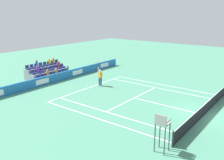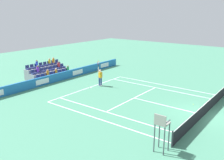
% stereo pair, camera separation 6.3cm
% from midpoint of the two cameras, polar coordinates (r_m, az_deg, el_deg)
% --- Properties ---
extents(ground_plane, '(80.00, 80.00, 0.00)m').
position_cam_midpoint_polar(ground_plane, '(20.65, 20.27, -7.50)').
color(ground_plane, '#47896B').
extents(line_baseline, '(10.97, 0.10, 0.01)m').
position_cam_midpoint_polar(line_baseline, '(26.26, -5.18, -1.67)').
color(line_baseline, white).
rests_on(line_baseline, ground).
extents(line_service, '(8.23, 0.10, 0.01)m').
position_cam_midpoint_polar(line_service, '(23.08, 4.99, -4.11)').
color(line_service, white).
rests_on(line_service, ground).
extents(line_centre_service, '(0.10, 6.40, 0.01)m').
position_cam_midpoint_polar(line_centre_service, '(21.66, 12.18, -5.76)').
color(line_centre_service, white).
rests_on(line_centre_service, ground).
extents(line_singles_sideline_left, '(0.10, 11.89, 0.01)m').
position_cam_midpoint_polar(line_singles_sideline_left, '(19.69, -0.38, -7.60)').
color(line_singles_sideline_left, white).
rests_on(line_singles_sideline_left, ground).
extents(line_singles_sideline_right, '(0.10, 11.89, 0.01)m').
position_cam_midpoint_polar(line_singles_sideline_right, '(26.29, 10.65, -1.86)').
color(line_singles_sideline_right, white).
rests_on(line_singles_sideline_right, ground).
extents(line_doubles_sideline_left, '(0.10, 11.89, 0.01)m').
position_cam_midpoint_polar(line_doubles_sideline_left, '(18.72, -2.97, -8.90)').
color(line_doubles_sideline_left, white).
rests_on(line_doubles_sideline_left, ground).
extents(line_doubles_sideline_right, '(0.10, 11.89, 0.01)m').
position_cam_midpoint_polar(line_doubles_sideline_right, '(27.48, 11.94, -1.17)').
color(line_doubles_sideline_right, white).
rests_on(line_doubles_sideline_right, ground).
extents(line_centre_mark, '(0.10, 0.20, 0.01)m').
position_cam_midpoint_polar(line_centre_mark, '(26.19, -5.01, -1.71)').
color(line_centre_mark, white).
rests_on(line_centre_mark, ground).
extents(sponsor_barrier, '(21.04, 0.22, 0.95)m').
position_cam_midpoint_polar(sponsor_barrier, '(29.24, -11.70, 0.81)').
color(sponsor_barrier, '#1E66AD').
rests_on(sponsor_barrier, ground).
extents(tennis_net, '(11.97, 0.10, 1.07)m').
position_cam_midpoint_polar(tennis_net, '(20.47, 20.40, -6.23)').
color(tennis_net, '#33383D').
rests_on(tennis_net, ground).
extents(tennis_player, '(0.51, 0.40, 2.85)m').
position_cam_midpoint_polar(tennis_player, '(26.45, -2.80, 0.73)').
color(tennis_player, navy).
rests_on(tennis_player, ground).
extents(umpire_chair, '(0.70, 0.70, 2.34)m').
position_cam_midpoint_polar(umpire_chair, '(14.31, 11.25, -10.52)').
color(umpire_chair, '#474C54').
rests_on(umpire_chair, ground).
extents(stadium_stand, '(4.96, 2.85, 2.19)m').
position_cam_midpoint_polar(stadium_stand, '(30.96, -14.53, 1.60)').
color(stadium_stand, gray).
rests_on(stadium_stand, ground).
extents(loose_tennis_ball, '(0.07, 0.07, 0.07)m').
position_cam_midpoint_polar(loose_tennis_ball, '(22.50, 18.02, -5.30)').
color(loose_tennis_ball, '#D1E533').
rests_on(loose_tennis_ball, ground).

